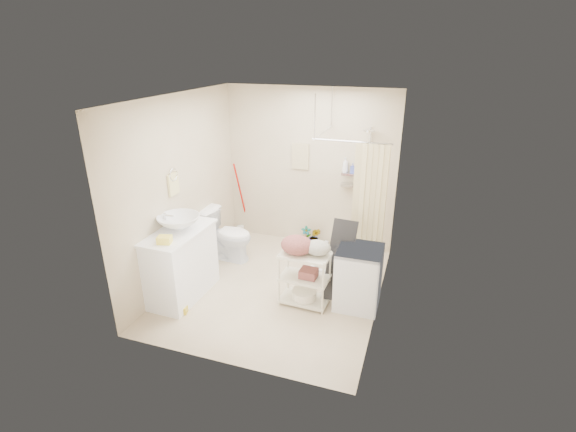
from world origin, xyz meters
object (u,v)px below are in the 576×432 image
object	(u,v)px
washing_machine	(359,277)
toilet	(227,234)
laundry_rack	(305,274)
vanity	(180,264)

from	to	relation	value
washing_machine	toilet	bearing A→B (deg)	162.94
washing_machine	laundry_rack	xyz separation A→B (m)	(-0.67, -0.19, 0.03)
toilet	laundry_rack	distance (m)	1.73
toilet	vanity	bearing A→B (deg)	178.05
vanity	washing_machine	world-z (taller)	vanity
washing_machine	laundry_rack	world-z (taller)	laundry_rack
toilet	laundry_rack	bearing A→B (deg)	-114.86
vanity	toilet	distance (m)	1.17
vanity	laundry_rack	distance (m)	1.67
vanity	washing_machine	bearing A→B (deg)	14.60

